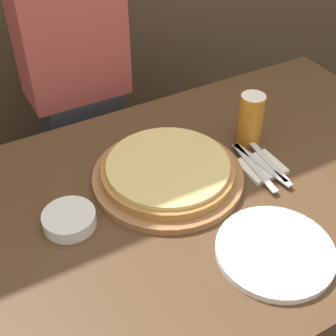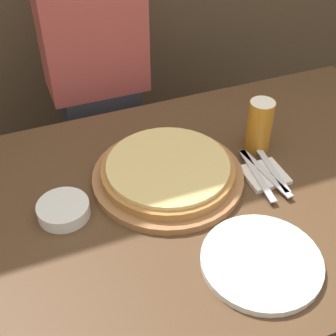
# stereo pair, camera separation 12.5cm
# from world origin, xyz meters

# --- Properties ---
(ground_plane) EXTENTS (12.00, 12.00, 0.00)m
(ground_plane) POSITION_xyz_m (0.00, 0.00, 0.00)
(ground_plane) COLOR #38332D
(dining_table) EXTENTS (1.48, 0.92, 0.73)m
(dining_table) POSITION_xyz_m (0.00, 0.00, 0.37)
(dining_table) COLOR #4C331E
(dining_table) RESTS_ON ground_plane
(pizza_on_board) EXTENTS (0.41, 0.41, 0.06)m
(pizza_on_board) POSITION_xyz_m (-0.07, 0.09, 0.76)
(pizza_on_board) COLOR #99663D
(pizza_on_board) RESTS_ON dining_table
(beer_glass) EXTENTS (0.07, 0.07, 0.16)m
(beer_glass) POSITION_xyz_m (0.22, 0.12, 0.82)
(beer_glass) COLOR #B7701E
(beer_glass) RESTS_ON dining_table
(dinner_plate) EXTENTS (0.28, 0.28, 0.02)m
(dinner_plate) POSITION_xyz_m (0.02, -0.26, 0.74)
(dinner_plate) COLOR silver
(dinner_plate) RESTS_ON dining_table
(side_bowl) EXTENTS (0.13, 0.13, 0.04)m
(side_bowl) POSITION_xyz_m (-0.37, 0.06, 0.75)
(side_bowl) COLOR silver
(side_bowl) RESTS_ON dining_table
(napkin_stack) EXTENTS (0.11, 0.11, 0.01)m
(napkin_stack) POSITION_xyz_m (0.18, 0.00, 0.74)
(napkin_stack) COLOR silver
(napkin_stack) RESTS_ON dining_table
(fork) EXTENTS (0.04, 0.22, 0.00)m
(fork) POSITION_xyz_m (0.15, 0.00, 0.75)
(fork) COLOR silver
(fork) RESTS_ON napkin_stack
(dinner_knife) EXTENTS (0.04, 0.22, 0.00)m
(dinner_knife) POSITION_xyz_m (0.18, 0.00, 0.75)
(dinner_knife) COLOR silver
(dinner_knife) RESTS_ON napkin_stack
(spoon) EXTENTS (0.04, 0.19, 0.00)m
(spoon) POSITION_xyz_m (0.20, 0.00, 0.75)
(spoon) COLOR silver
(spoon) RESTS_ON napkin_stack
(diner_person) EXTENTS (0.34, 0.20, 1.31)m
(diner_person) POSITION_xyz_m (-0.12, 0.67, 0.65)
(diner_person) COLOR #33333D
(diner_person) RESTS_ON ground_plane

